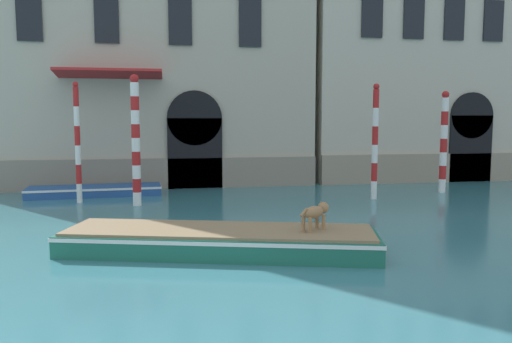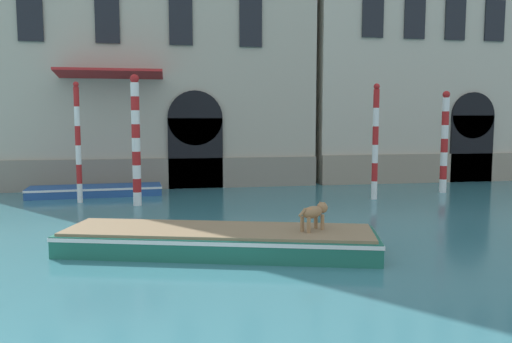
# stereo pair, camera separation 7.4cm
# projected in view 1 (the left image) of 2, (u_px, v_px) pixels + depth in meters

# --- Properties ---
(boat_foreground) EXTENTS (7.05, 3.61, 0.53)m
(boat_foreground) POSITION_uv_depth(u_px,v_px,m) (220.00, 240.00, 10.81)
(boat_foreground) COLOR #1E6651
(boat_foreground) RESTS_ON ground_plane
(dog_on_deck) EXTENTS (0.77, 0.58, 0.59)m
(dog_on_deck) POSITION_uv_depth(u_px,v_px,m) (316.00, 212.00, 10.60)
(dog_on_deck) COLOR #997047
(dog_on_deck) RESTS_ON boat_foreground
(boat_moored_near_palazzo) EXTENTS (4.96, 1.69, 0.37)m
(boat_moored_near_palazzo) POSITION_uv_depth(u_px,v_px,m) (95.00, 190.00, 18.87)
(boat_moored_near_palazzo) COLOR #234C8C
(boat_moored_near_palazzo) RESTS_ON ground_plane
(mooring_pole_0) EXTENTS (0.29, 0.29, 4.35)m
(mooring_pole_0) POSITION_uv_depth(u_px,v_px,m) (136.00, 140.00, 16.51)
(mooring_pole_0) COLOR white
(mooring_pole_0) RESTS_ON ground_plane
(mooring_pole_1) EXTENTS (0.28, 0.28, 3.98)m
(mooring_pole_1) POSITION_uv_depth(u_px,v_px,m) (444.00, 142.00, 19.54)
(mooring_pole_1) COLOR white
(mooring_pole_1) RESTS_ON ground_plane
(mooring_pole_2) EXTENTS (0.22, 0.22, 4.15)m
(mooring_pole_2) POSITION_uv_depth(u_px,v_px,m) (375.00, 141.00, 17.88)
(mooring_pole_2) COLOR white
(mooring_pole_2) RESTS_ON ground_plane
(mooring_pole_3) EXTENTS (0.19, 0.19, 4.16)m
(mooring_pole_3) POSITION_uv_depth(u_px,v_px,m) (78.00, 142.00, 17.09)
(mooring_pole_3) COLOR white
(mooring_pole_3) RESTS_ON ground_plane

